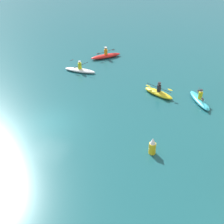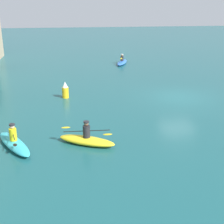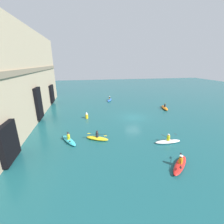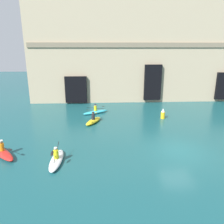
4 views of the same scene
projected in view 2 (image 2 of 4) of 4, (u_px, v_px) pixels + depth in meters
ground_plane at (179, 97)px, 22.19m from camera, size 120.00×120.00×0.00m
kayak_yellow at (87, 140)px, 14.92m from camera, size 1.97×2.88×1.19m
kayak_blue at (122, 62)px, 33.59m from camera, size 3.33×1.90×1.05m
kayak_cyan at (14, 143)px, 14.66m from camera, size 3.21×2.26×1.17m
marker_buoy at (65, 90)px, 21.90m from camera, size 0.46×0.46×1.16m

